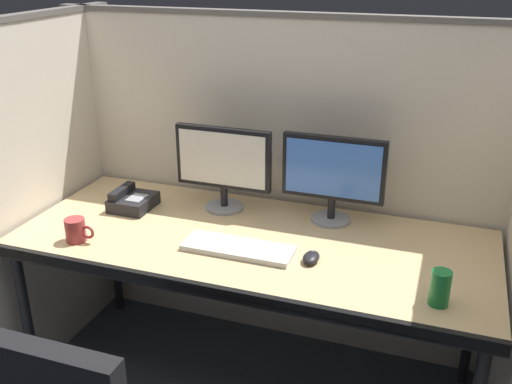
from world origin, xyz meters
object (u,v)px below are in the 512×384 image
at_px(monitor_right, 333,174).
at_px(soda_can, 440,288).
at_px(monitor_left, 223,163).
at_px(keyboard_main, 238,248).
at_px(desk_phone, 132,201).
at_px(computer_mouse, 311,257).
at_px(coffee_mug, 76,230).
at_px(desk, 251,250).

bearing_deg(monitor_right, soda_can, -47.16).
bearing_deg(soda_can, monitor_left, 153.35).
distance_m(keyboard_main, desk_phone, 0.63).
bearing_deg(computer_mouse, coffee_mug, -171.01).
relative_size(monitor_left, coffee_mug, 3.41).
height_order(desk, coffee_mug, coffee_mug).
distance_m(desk, monitor_right, 0.46).
bearing_deg(desk, computer_mouse, -19.46).
xyz_separation_m(computer_mouse, desk_phone, (-0.88, 0.21, 0.02)).
bearing_deg(computer_mouse, desk, 160.54).
relative_size(coffee_mug, desk_phone, 0.66).
height_order(monitor_left, monitor_right, same).
xyz_separation_m(keyboard_main, desk_phone, (-0.59, 0.22, 0.02)).
bearing_deg(desk_phone, coffee_mug, -96.76).
bearing_deg(monitor_right, monitor_left, -176.37).
distance_m(coffee_mug, soda_can, 1.38).
bearing_deg(coffee_mug, monitor_left, 48.24).
bearing_deg(coffee_mug, computer_mouse, 8.99).
height_order(computer_mouse, coffee_mug, coffee_mug).
height_order(keyboard_main, soda_can, soda_can).
distance_m(monitor_right, computer_mouse, 0.42).
height_order(keyboard_main, computer_mouse, computer_mouse).
relative_size(monitor_left, monitor_right, 1.00).
relative_size(monitor_right, keyboard_main, 1.00).
relative_size(monitor_left, desk_phone, 2.26).
relative_size(desk, desk_phone, 10.00).
relative_size(monitor_right, coffee_mug, 3.41).
bearing_deg(keyboard_main, coffee_mug, -168.02).
bearing_deg(soda_can, keyboard_main, 170.46).
xyz_separation_m(desk, monitor_left, (-0.21, 0.24, 0.27)).
bearing_deg(monitor_right, desk_phone, -169.59).
distance_m(coffee_mug, desk_phone, 0.36).
relative_size(monitor_right, soda_can, 3.52).
relative_size(monitor_right, desk_phone, 2.26).
xyz_separation_m(computer_mouse, soda_can, (0.46, -0.14, 0.04)).
distance_m(monitor_left, computer_mouse, 0.62).
relative_size(desk, soda_can, 15.57).
distance_m(desk, desk_phone, 0.62).
relative_size(keyboard_main, computer_mouse, 4.48).
height_order(keyboard_main, desk_phone, desk_phone).
bearing_deg(keyboard_main, monitor_right, 53.89).
bearing_deg(keyboard_main, desk, 82.90).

